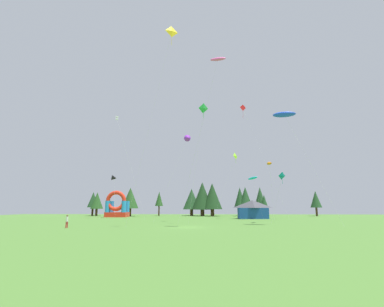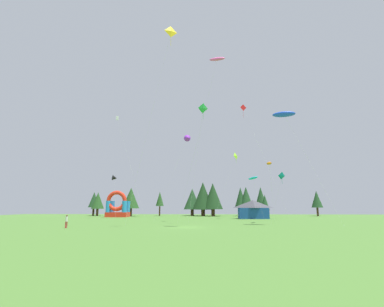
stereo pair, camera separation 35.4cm
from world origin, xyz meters
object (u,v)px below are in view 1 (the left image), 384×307
kite_lime_diamond (236,156)px  kite_black_delta (114,178)px  person_midfield (67,220)px  festival_tent (253,209)px  kite_cyan_parafoil (253,178)px  kite_blue_parafoil (284,115)px  kite_red_diamond (243,109)px  inflatable_orange_dome (117,208)px  kite_green_diamond (204,109)px  kite_yellow_diamond (172,32)px  kite_purple_delta (188,138)px  kite_teal_diamond (282,177)px  kite_orange_parafoil (269,164)px  kite_white_box (117,119)px  kite_pink_parafoil (218,59)px

kite_lime_diamond → kite_black_delta: (-28.54, 2.82, -4.49)m
person_midfield → festival_tent: bearing=-173.5°
festival_tent → kite_lime_diamond: bearing=-161.8°
kite_cyan_parafoil → person_midfield: (-27.99, -24.18, -7.58)m
kite_blue_parafoil → person_midfield: size_ratio=10.32×
kite_red_diamond → inflatable_orange_dome: bearing=163.5°
inflatable_orange_dome → kite_green_diamond: bearing=-52.3°
kite_yellow_diamond → kite_purple_delta: size_ratio=1.76×
kite_yellow_diamond → kite_black_delta: kite_yellow_diamond is taller
kite_purple_delta → kite_teal_diamond: bearing=-22.8°
kite_red_diamond → person_midfield: kite_red_diamond is taller
kite_yellow_diamond → kite_orange_parafoil: bearing=37.7°
kite_teal_diamond → kite_purple_delta: size_ratio=0.49×
kite_lime_diamond → kite_yellow_diamond: size_ratio=0.52×
inflatable_orange_dome → kite_purple_delta: bearing=-49.2°
kite_red_diamond → kite_white_box: kite_red_diamond is taller
kite_lime_diamond → kite_pink_parafoil: 28.97m
kite_orange_parafoil → inflatable_orange_dome: bearing=143.2°
person_midfield → inflatable_orange_dome: inflatable_orange_dome is taller
kite_teal_diamond → kite_purple_delta: 18.14m
kite_green_diamond → kite_white_box: (-19.77, 17.78, 4.14)m
kite_orange_parafoil → kite_white_box: size_ratio=0.44×
kite_green_diamond → kite_pink_parafoil: (2.06, -7.19, 4.90)m
kite_lime_diamond → kite_orange_parafoil: kite_lime_diamond is taller
kite_teal_diamond → kite_cyan_parafoil: bearing=96.3°
kite_teal_diamond → kite_white_box: bearing=151.0°
kite_lime_diamond → person_midfield: kite_lime_diamond is taller
kite_teal_diamond → kite_purple_delta: kite_purple_delta is taller
kite_red_diamond → person_midfield: (-26.84, -27.09, -23.88)m
kite_green_diamond → inflatable_orange_dome: (-22.17, 28.70, -15.94)m
kite_orange_parafoil → person_midfield: (-28.75, -11.53, -8.87)m
kite_yellow_diamond → kite_black_delta: 39.17m
kite_black_delta → kite_green_diamond: 32.27m
kite_red_diamond → festival_tent: (1.62, 1.43, -22.84)m
kite_orange_parafoil → kite_cyan_parafoil: bearing=93.4°
kite_lime_diamond → kite_purple_delta: size_ratio=0.92×
kite_blue_parafoil → kite_lime_diamond: bearing=103.4°
kite_white_box → kite_yellow_diamond: bearing=-59.3°
festival_tent → kite_blue_parafoil: bearing=-85.9°
kite_lime_diamond → person_midfield: (-24.94, -27.37, -12.80)m
kite_white_box → kite_black_delta: bearing=107.5°
kite_black_delta → kite_blue_parafoil: 42.21m
kite_green_diamond → person_midfield: size_ratio=11.41×
kite_lime_diamond → kite_black_delta: 29.02m
kite_black_delta → kite_teal_diamond: bearing=-33.9°
kite_red_diamond → kite_white_box: 29.08m
kite_teal_diamond → kite_purple_delta: bearing=157.2°
kite_pink_parafoil → kite_black_delta: bearing=128.1°
kite_yellow_diamond → kite_blue_parafoil: size_ratio=1.62×
inflatable_orange_dome → kite_cyan_parafoil: bearing=-20.5°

